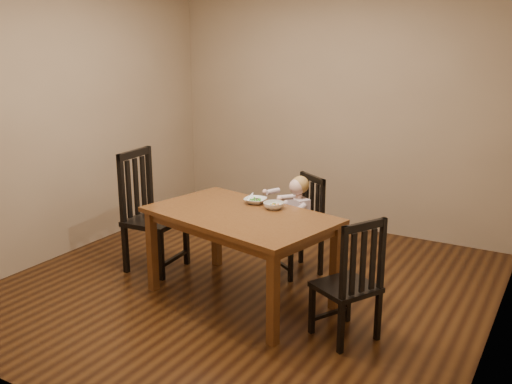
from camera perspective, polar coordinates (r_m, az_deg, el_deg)
The scene contains 9 objects.
room at distance 4.70m, azimuth -1.14°, elevation 5.73°, with size 4.01×4.01×2.71m.
dining_table at distance 4.63m, azimuth -1.60°, elevation -3.16°, with size 1.66×1.20×0.75m.
chair_child at distance 5.28m, azimuth 4.51°, elevation -3.48°, with size 0.53×0.53×0.91m.
chair_left at distance 5.41m, azimuth -10.57°, elevation -2.09°, with size 0.50×0.52×1.12m.
chair_right at distance 4.15m, azimuth 9.42°, elevation -8.91°, with size 0.53×0.53×0.93m.
toddler at distance 5.22m, azimuth 4.11°, elevation -2.28°, with size 0.28×0.35×0.48m, color silver, non-canonical shape.
bowl_peas at distance 4.87m, azimuth -0.07°, elevation -0.86°, with size 0.19×0.19×0.05m, color silver.
bowl_veg at distance 4.72m, azimuth 1.77°, elevation -1.36°, with size 0.17×0.17×0.05m, color silver.
fork at distance 4.88m, azimuth -0.57°, elevation -0.58°, with size 0.03×0.12×0.05m.
Camera 1 is at (2.40, -3.97, 2.13)m, focal length 40.00 mm.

